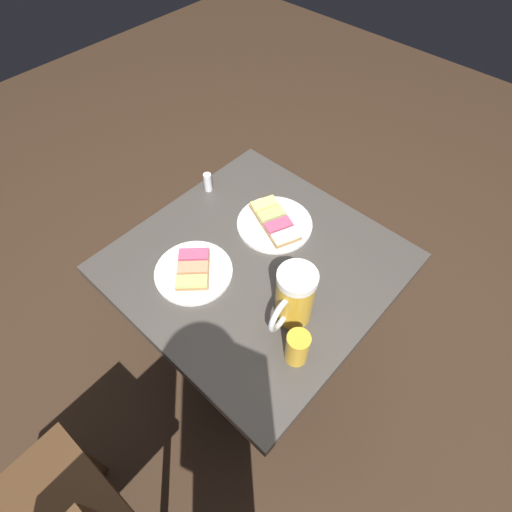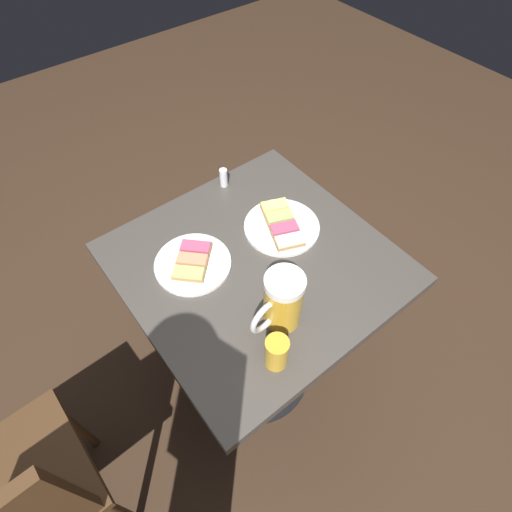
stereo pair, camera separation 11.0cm
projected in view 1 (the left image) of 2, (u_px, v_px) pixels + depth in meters
The scene contains 7 objects.
ground_plane at pixel (256, 371), 1.73m from camera, with size 6.00×6.00×0.00m, color #382619.
cafe_table at pixel (256, 297), 1.26m from camera, with size 0.69×0.68×0.77m.
plate_near at pixel (275, 223), 1.19m from camera, with size 0.22×0.22×0.03m.
plate_far at pixel (193, 271), 1.08m from camera, with size 0.21×0.21×0.03m.
beer_mug at pixel (294, 297), 0.95m from camera, with size 0.15×0.09×0.16m.
beer_glass_small at pixel (297, 348), 0.91m from camera, with size 0.05×0.05×0.09m, color gold.
salt_shaker at pixel (208, 182), 1.26m from camera, with size 0.02×0.02×0.06m, color silver.
Camera 1 is at (-0.49, -0.45, 1.66)m, focal length 28.68 mm.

